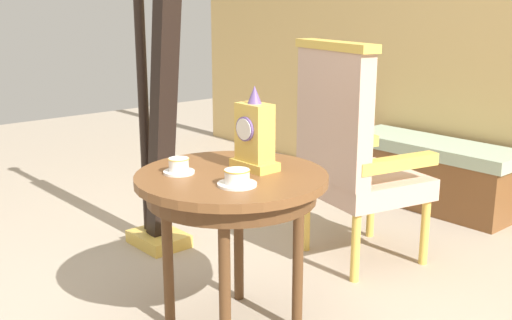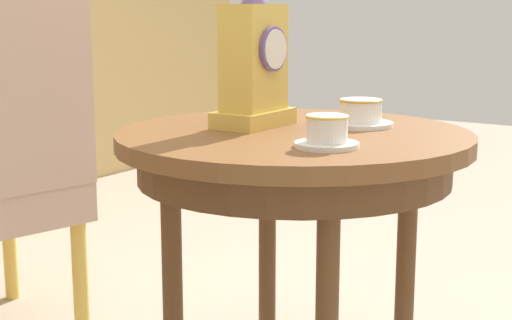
{
  "view_description": "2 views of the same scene",
  "coord_description": "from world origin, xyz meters",
  "px_view_note": "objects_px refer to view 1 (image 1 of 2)",
  "views": [
    {
      "loc": [
        1.89,
        -1.49,
        1.32
      ],
      "look_at": [
        0.16,
        0.02,
        0.73
      ],
      "focal_mm": 42.97,
      "sensor_mm": 36.0,
      "label": 1
    },
    {
      "loc": [
        -1.3,
        -0.87,
        0.92
      ],
      "look_at": [
        0.12,
        0.07,
        0.59
      ],
      "focal_mm": 53.84,
      "sensor_mm": 36.0,
      "label": 2
    }
  ],
  "objects_px": {
    "mantel_clock": "(254,136)",
    "armchair": "(351,151)",
    "side_table": "(232,192)",
    "teacup_left": "(179,166)",
    "harp": "(157,122)",
    "teacup_right": "(237,178)",
    "window_bench": "(431,173)"
  },
  "relations": [
    {
      "from": "teacup_left",
      "to": "teacup_right",
      "type": "height_order",
      "value": "same"
    },
    {
      "from": "teacup_right",
      "to": "mantel_clock",
      "type": "distance_m",
      "value": 0.26
    },
    {
      "from": "teacup_left",
      "to": "harp",
      "type": "xyz_separation_m",
      "value": [
        -0.8,
        0.41,
        0.01
      ]
    },
    {
      "from": "teacup_right",
      "to": "harp",
      "type": "distance_m",
      "value": 1.14
    },
    {
      "from": "side_table",
      "to": "armchair",
      "type": "relative_size",
      "value": 0.67
    },
    {
      "from": "side_table",
      "to": "teacup_left",
      "type": "distance_m",
      "value": 0.23
    },
    {
      "from": "teacup_left",
      "to": "window_bench",
      "type": "xyz_separation_m",
      "value": [
        -0.24,
        2.15,
        -0.48
      ]
    },
    {
      "from": "window_bench",
      "to": "armchair",
      "type": "bearing_deg",
      "value": -78.03
    },
    {
      "from": "armchair",
      "to": "window_bench",
      "type": "bearing_deg",
      "value": 101.97
    },
    {
      "from": "armchair",
      "to": "window_bench",
      "type": "distance_m",
      "value": 1.19
    },
    {
      "from": "armchair",
      "to": "teacup_right",
      "type": "bearing_deg",
      "value": -73.85
    },
    {
      "from": "mantel_clock",
      "to": "teacup_left",
      "type": "bearing_deg",
      "value": -119.38
    },
    {
      "from": "armchair",
      "to": "side_table",
      "type": "bearing_deg",
      "value": -80.94
    },
    {
      "from": "mantel_clock",
      "to": "armchair",
      "type": "height_order",
      "value": "armchair"
    },
    {
      "from": "teacup_left",
      "to": "harp",
      "type": "height_order",
      "value": "harp"
    },
    {
      "from": "mantel_clock",
      "to": "armchair",
      "type": "bearing_deg",
      "value": 101.06
    },
    {
      "from": "teacup_left",
      "to": "armchair",
      "type": "bearing_deg",
      "value": 90.23
    },
    {
      "from": "side_table",
      "to": "teacup_left",
      "type": "bearing_deg",
      "value": -131.82
    },
    {
      "from": "mantel_clock",
      "to": "side_table",
      "type": "bearing_deg",
      "value": -95.57
    },
    {
      "from": "teacup_right",
      "to": "mantel_clock",
      "type": "xyz_separation_m",
      "value": [
        -0.13,
        0.2,
        0.11
      ]
    },
    {
      "from": "mantel_clock",
      "to": "window_bench",
      "type": "xyz_separation_m",
      "value": [
        -0.39,
        1.89,
        -0.58
      ]
    },
    {
      "from": "armchair",
      "to": "harp",
      "type": "relative_size",
      "value": 0.65
    },
    {
      "from": "teacup_left",
      "to": "mantel_clock",
      "type": "xyz_separation_m",
      "value": [
        0.15,
        0.26,
        0.11
      ]
    },
    {
      "from": "mantel_clock",
      "to": "armchair",
      "type": "xyz_separation_m",
      "value": [
        -0.15,
        0.78,
        -0.21
      ]
    },
    {
      "from": "teacup_right",
      "to": "harp",
      "type": "xyz_separation_m",
      "value": [
        -1.08,
        0.34,
        0.01
      ]
    },
    {
      "from": "side_table",
      "to": "teacup_left",
      "type": "xyz_separation_m",
      "value": [
        -0.14,
        -0.15,
        0.1
      ]
    },
    {
      "from": "side_table",
      "to": "harp",
      "type": "distance_m",
      "value": 0.98
    },
    {
      "from": "teacup_left",
      "to": "armchair",
      "type": "height_order",
      "value": "armchair"
    },
    {
      "from": "armchair",
      "to": "window_bench",
      "type": "height_order",
      "value": "armchair"
    },
    {
      "from": "mantel_clock",
      "to": "window_bench",
      "type": "bearing_deg",
      "value": 101.59
    },
    {
      "from": "side_table",
      "to": "teacup_left",
      "type": "relative_size",
      "value": 6.18
    },
    {
      "from": "teacup_right",
      "to": "harp",
      "type": "height_order",
      "value": "harp"
    }
  ]
}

